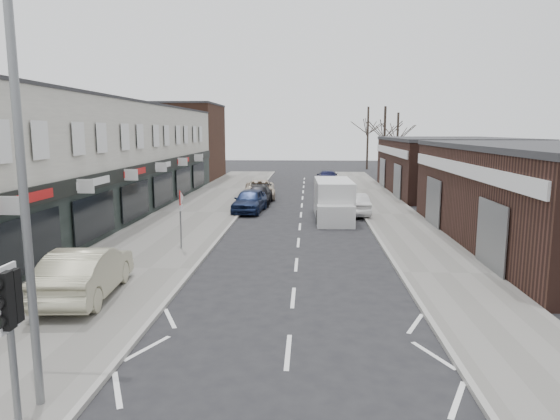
# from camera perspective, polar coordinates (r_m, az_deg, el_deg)

# --- Properties ---
(ground) EXTENTS (160.00, 160.00, 0.00)m
(ground) POSITION_cam_1_polar(r_m,az_deg,el_deg) (10.91, 0.46, -20.34)
(ground) COLOR black
(ground) RESTS_ON ground
(pavement_left) EXTENTS (5.50, 64.00, 0.12)m
(pavement_left) POSITION_cam_1_polar(r_m,az_deg,el_deg) (32.73, -9.49, -0.32)
(pavement_left) COLOR slate
(pavement_left) RESTS_ON ground
(pavement_right) EXTENTS (3.50, 64.00, 0.12)m
(pavement_right) POSITION_cam_1_polar(r_m,az_deg,el_deg) (32.36, 12.64, -0.53)
(pavement_right) COLOR slate
(pavement_right) RESTS_ON ground
(shop_terrace_left) EXTENTS (8.00, 41.00, 7.10)m
(shop_terrace_left) POSITION_cam_1_polar(r_m,az_deg,el_deg) (32.22, -22.49, 5.21)
(shop_terrace_left) COLOR beige
(shop_terrace_left) RESTS_ON ground
(brick_block_far) EXTENTS (8.00, 10.00, 8.00)m
(brick_block_far) POSITION_cam_1_polar(r_m,az_deg,el_deg) (56.26, -11.18, 7.57)
(brick_block_far) COLOR #472A1E
(brick_block_far) RESTS_ON ground
(right_unit_far) EXTENTS (10.00, 16.00, 4.50)m
(right_unit_far) POSITION_cam_1_polar(r_m,az_deg,el_deg) (45.23, 18.78, 4.70)
(right_unit_far) COLOR #371F19
(right_unit_far) RESTS_ON ground
(tree_far_a) EXTENTS (3.60, 3.60, 8.00)m
(tree_far_a) POSITION_cam_1_polar(r_m,az_deg,el_deg) (58.36, 11.71, 3.67)
(tree_far_a) COLOR #382D26
(tree_far_a) RESTS_ON ground
(tree_far_b) EXTENTS (3.60, 3.60, 7.50)m
(tree_far_b) POSITION_cam_1_polar(r_m,az_deg,el_deg) (64.66, 13.14, 4.13)
(tree_far_b) COLOR #382D26
(tree_far_b) RESTS_ON ground
(tree_far_c) EXTENTS (3.60, 3.60, 8.50)m
(tree_far_c) POSITION_cam_1_polar(r_m,az_deg,el_deg) (70.15, 9.89, 4.61)
(tree_far_c) COLOR #382D26
(tree_far_c) RESTS_ON ground
(traffic_light) EXTENTS (0.28, 0.60, 3.10)m
(traffic_light) POSITION_cam_1_polar(r_m,az_deg,el_deg) (9.39, -28.63, -10.34)
(traffic_light) COLOR slate
(traffic_light) RESTS_ON pavement_left
(street_lamp) EXTENTS (2.23, 0.22, 8.00)m
(street_lamp) POSITION_cam_1_polar(r_m,az_deg,el_deg) (10.04, -26.57, 3.91)
(street_lamp) COLOR slate
(street_lamp) RESTS_ON pavement_left
(warning_sign) EXTENTS (0.12, 0.80, 2.70)m
(warning_sign) POSITION_cam_1_polar(r_m,az_deg,el_deg) (22.43, -11.26, 0.84)
(warning_sign) COLOR slate
(warning_sign) RESTS_ON pavement_left
(white_van) EXTENTS (2.29, 6.13, 2.37)m
(white_van) POSITION_cam_1_polar(r_m,az_deg,el_deg) (30.48, 6.15, 1.07)
(white_van) COLOR silver
(white_van) RESTS_ON ground
(sedan_on_pavement) EXTENTS (2.13, 5.02, 1.61)m
(sedan_on_pavement) POSITION_cam_1_polar(r_m,az_deg,el_deg) (17.04, -21.27, -6.61)
(sedan_on_pavement) COLOR #A7A386
(sedan_on_pavement) RESTS_ON pavement_left
(pedestrian) EXTENTS (0.64, 0.53, 1.50)m
(pedestrian) POSITION_cam_1_polar(r_m,az_deg,el_deg) (17.45, -22.09, -6.48)
(pedestrian) COLOR black
(pedestrian) RESTS_ON pavement_left
(parked_car_left_a) EXTENTS (2.20, 4.66, 1.54)m
(parked_car_left_a) POSITION_cam_1_polar(r_m,az_deg,el_deg) (32.87, -3.49, 1.08)
(parked_car_left_a) COLOR #152144
(parked_car_left_a) RESTS_ON ground
(parked_car_left_b) EXTENTS (1.89, 4.55, 1.31)m
(parked_car_left_b) POSITION_cam_1_polar(r_m,az_deg,el_deg) (36.36, -2.45, 1.68)
(parked_car_left_b) COLOR black
(parked_car_left_b) RESTS_ON ground
(parked_car_left_c) EXTENTS (2.83, 5.34, 1.43)m
(parked_car_left_c) POSITION_cam_1_polar(r_m,az_deg,el_deg) (39.60, -2.34, 2.38)
(parked_car_left_c) COLOR beige
(parked_car_left_c) RESTS_ON ground
(parked_car_right_a) EXTENTS (1.88, 4.38, 1.41)m
(parked_car_right_a) POSITION_cam_1_polar(r_m,az_deg,el_deg) (32.10, 8.38, 0.68)
(parked_car_right_a) COLOR silver
(parked_car_right_a) RESTS_ON ground
(parked_car_right_b) EXTENTS (2.32, 4.89, 1.61)m
(parked_car_right_b) POSITION_cam_1_polar(r_m,az_deg,el_deg) (38.57, 6.51, 2.28)
(parked_car_right_b) COLOR black
(parked_car_right_b) RESTS_ON ground
(parked_car_right_c) EXTENTS (2.11, 5.01, 1.45)m
(parked_car_right_c) POSITION_cam_1_polar(r_m,az_deg,el_deg) (49.51, 5.42, 3.71)
(parked_car_right_c) COLOR #121438
(parked_car_right_c) RESTS_ON ground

